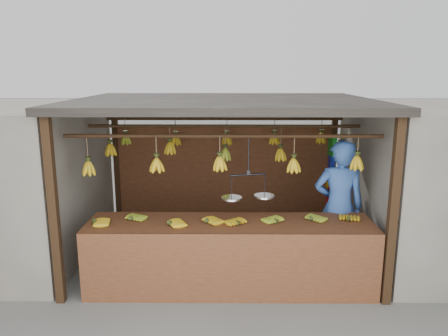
{
  "coord_description": "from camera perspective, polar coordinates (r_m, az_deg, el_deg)",
  "views": [
    {
      "loc": [
        0.05,
        -6.4,
        2.79
      ],
      "look_at": [
        0.0,
        0.3,
        1.3
      ],
      "focal_mm": 35.0,
      "sensor_mm": 36.0,
      "label": 1
    }
  ],
  "objects": [
    {
      "name": "balance_scale",
      "position": [
        5.62,
        3.17,
        -3.36
      ],
      "size": [
        0.68,
        0.35,
        0.81
      ],
      "color": "black",
      "rests_on": "ground"
    },
    {
      "name": "hanging_bananas",
      "position": [
        6.5,
        0.05,
        2.28
      ],
      "size": [
        3.61,
        2.22,
        0.39
      ],
      "color": "#BB9314",
      "rests_on": "ground"
    },
    {
      "name": "ground",
      "position": [
        6.98,
        -0.02,
        -11.01
      ],
      "size": [
        80.0,
        80.0,
        0.0
      ],
      "primitive_type": "plane",
      "color": "#5B5B57"
    },
    {
      "name": "counter",
      "position": [
        5.57,
        0.78,
        -9.37
      ],
      "size": [
        3.68,
        0.84,
        0.96
      ],
      "color": "#582F1A",
      "rests_on": "ground"
    },
    {
      "name": "stall",
      "position": [
        6.78,
        0.0,
        5.6
      ],
      "size": [
        4.3,
        3.3,
        2.4
      ],
      "color": "black",
      "rests_on": "ground"
    },
    {
      "name": "bag_bundles",
      "position": [
        8.18,
        13.79,
        -0.46
      ],
      "size": [
        0.08,
        0.26,
        1.24
      ],
      "color": "#199926",
      "rests_on": "ground"
    },
    {
      "name": "vendor",
      "position": [
        6.28,
        14.75,
        -4.96
      ],
      "size": [
        0.72,
        0.5,
        1.89
      ],
      "primitive_type": "imported",
      "rotation": [
        0.0,
        0.0,
        3.08
      ],
      "color": "#3359A5",
      "rests_on": "ground"
    }
  ]
}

